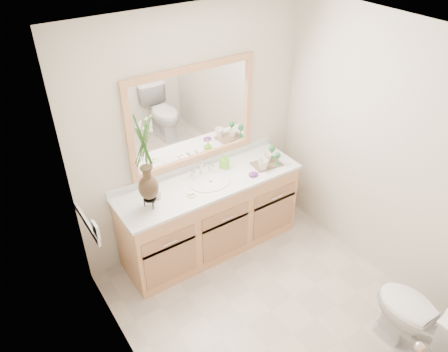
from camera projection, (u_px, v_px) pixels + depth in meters
floor at (271, 310)px, 3.92m from camera, size 2.60×2.60×0.00m
ceiling at (296, 45)px, 2.57m from camera, size 2.40×2.60×0.02m
wall_back at (193, 135)px, 4.14m from camera, size 2.40×0.02×2.40m
wall_front at (436, 329)px, 2.35m from camera, size 2.40×0.02×2.40m
wall_left at (131, 272)px, 2.69m from camera, size 0.02×2.60×2.40m
wall_right at (387, 158)px, 3.80m from camera, size 0.02×2.60×2.40m
vanity at (210, 216)px, 4.39m from camera, size 1.80×0.55×0.80m
counter at (209, 182)px, 4.16m from camera, size 1.84×0.57×0.03m
sink at (211, 187)px, 4.17m from camera, size 0.38×0.34×0.23m
mirror at (193, 116)px, 4.01m from camera, size 1.32×0.04×0.97m
switch_plate at (96, 230)px, 3.35m from camera, size 0.02×0.12×0.12m
toilet at (418, 319)px, 3.40m from camera, size 0.42×0.75×0.74m
flower_vase at (144, 150)px, 3.51m from camera, size 0.21×0.21×0.84m
tumbler at (158, 194)px, 3.91m from camera, size 0.06×0.06×0.08m
soap_dish at (191, 194)px, 3.96m from camera, size 0.09×0.09×0.03m
soap_bottle at (224, 162)px, 4.30m from camera, size 0.08×0.08×0.14m
purple_dish at (253, 174)px, 4.22m from camera, size 0.11×0.09×0.03m
tray at (267, 164)px, 4.39m from camera, size 0.31×0.22×0.01m
mug_left at (263, 164)px, 4.28m from camera, size 0.13×0.13×0.11m
mug_right at (267, 158)px, 4.39m from camera, size 0.09×0.09×0.09m
goblet_front at (278, 156)px, 4.33m from camera, size 0.06×0.06×0.13m
goblet_back at (272, 149)px, 4.43m from camera, size 0.06×0.06×0.14m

